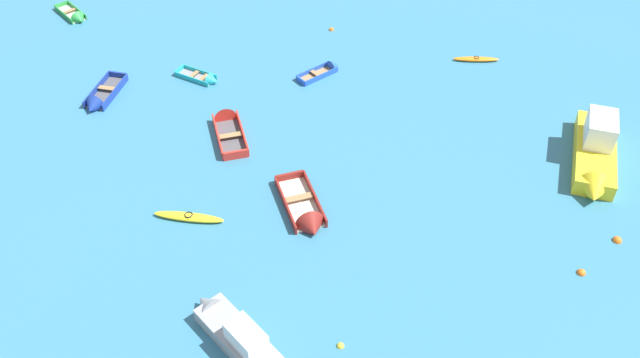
% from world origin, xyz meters
% --- Properties ---
extents(motor_launch_yellow_cluster_inner, '(3.07, 7.01, 2.65)m').
position_xyz_m(motor_launch_yellow_cluster_inner, '(13.98, 25.25, 0.74)').
color(motor_launch_yellow_cluster_inner, yellow).
rests_on(motor_launch_yellow_cluster_inner, ground_plane).
extents(rowboat_maroon_center, '(3.14, 4.53, 1.44)m').
position_xyz_m(rowboat_maroon_center, '(-0.29, 19.55, 0.22)').
color(rowboat_maroon_center, beige).
rests_on(rowboat_maroon_center, ground_plane).
extents(rowboat_turquoise_near_right, '(2.99, 1.93, 0.88)m').
position_xyz_m(rowboat_turquoise_near_right, '(-7.90, 30.54, 0.14)').
color(rowboat_turquoise_near_right, gray).
rests_on(rowboat_turquoise_near_right, ground_plane).
extents(rowboat_deep_blue_far_right, '(1.63, 3.93, 1.14)m').
position_xyz_m(rowboat_deep_blue_far_right, '(-13.51, 27.62, 0.20)').
color(rowboat_deep_blue_far_right, '#4C4C51').
rests_on(rowboat_deep_blue_far_right, ground_plane).
extents(rowboat_green_midfield_right, '(3.01, 2.88, 0.98)m').
position_xyz_m(rowboat_green_midfield_right, '(-18.53, 36.89, 0.16)').
color(rowboat_green_midfield_right, beige).
rests_on(rowboat_green_midfield_right, ground_plane).
extents(kayak_orange_cluster_outer, '(2.89, 0.70, 0.27)m').
position_xyz_m(kayak_orange_cluster_outer, '(8.49, 34.68, 0.13)').
color(kayak_orange_cluster_outer, orange).
rests_on(kayak_orange_cluster_outer, ground_plane).
extents(motor_launch_grey_near_left, '(4.68, 4.38, 1.76)m').
position_xyz_m(motor_launch_grey_near_left, '(-2.28, 12.52, 0.51)').
color(motor_launch_grey_near_left, gray).
rests_on(motor_launch_grey_near_left, ground_plane).
extents(kayak_yellow_outer_left, '(3.47, 0.67, 0.33)m').
position_xyz_m(kayak_yellow_outer_left, '(-5.92, 19.01, 0.16)').
color(kayak_yellow_outer_left, yellow).
rests_on(kayak_yellow_outer_left, ground_plane).
extents(rowboat_blue_back_row_right, '(2.67, 2.69, 0.82)m').
position_xyz_m(rowboat_blue_back_row_right, '(-0.75, 32.37, 0.15)').
color(rowboat_blue_back_row_right, '#99754C').
rests_on(rowboat_blue_back_row_right, ground_plane).
extents(rowboat_red_far_back, '(2.76, 4.31, 1.29)m').
position_xyz_m(rowboat_red_far_back, '(-5.63, 26.26, 0.22)').
color(rowboat_red_far_back, '#4C4C51').
rests_on(rowboat_red_far_back, ground_plane).
extents(mooring_buoy_midfield, '(0.43, 0.43, 0.43)m').
position_xyz_m(mooring_buoy_midfield, '(14.17, 19.91, 0.00)').
color(mooring_buoy_midfield, orange).
rests_on(mooring_buoy_midfield, ground_plane).
extents(mooring_buoy_between_boats_right, '(0.39, 0.39, 0.39)m').
position_xyz_m(mooring_buoy_between_boats_right, '(12.19, 17.72, 0.00)').
color(mooring_buoy_between_boats_right, orange).
rests_on(mooring_buoy_between_boats_right, ground_plane).
extents(mooring_buoy_trailing, '(0.31, 0.31, 0.31)m').
position_xyz_m(mooring_buoy_trailing, '(1.93, 12.74, 0.00)').
color(mooring_buoy_trailing, yellow).
rests_on(mooring_buoy_trailing, ground_plane).
extents(mooring_buoy_outer_edge, '(0.34, 0.34, 0.34)m').
position_xyz_m(mooring_buoy_outer_edge, '(-0.95, 37.43, 0.00)').
color(mooring_buoy_outer_edge, orange).
rests_on(mooring_buoy_outer_edge, ground_plane).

